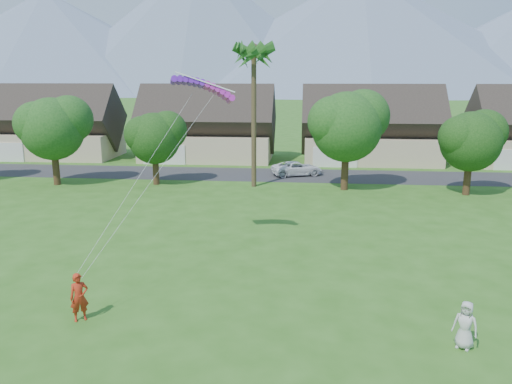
# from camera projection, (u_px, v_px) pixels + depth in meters

# --- Properties ---
(ground) EXTENTS (500.00, 500.00, 0.00)m
(ground) POSITION_uv_depth(u_px,v_px,m) (228.00, 365.00, 17.09)
(ground) COLOR #2D6019
(ground) RESTS_ON ground
(street) EXTENTS (90.00, 7.00, 0.01)m
(street) POSITION_uv_depth(u_px,v_px,m) (279.00, 175.00, 50.05)
(street) COLOR #2D2D30
(street) RESTS_ON ground
(kite_flyer) EXTENTS (0.87, 0.81, 2.00)m
(kite_flyer) POSITION_uv_depth(u_px,v_px,m) (79.00, 297.00, 20.05)
(kite_flyer) COLOR #B42A14
(kite_flyer) RESTS_ON ground
(watcher) EXTENTS (1.05, 0.96, 1.81)m
(watcher) POSITION_uv_depth(u_px,v_px,m) (465.00, 325.00, 18.01)
(watcher) COLOR beige
(watcher) RESTS_ON ground
(parked_car) EXTENTS (5.52, 3.90, 1.40)m
(parked_car) POSITION_uv_depth(u_px,v_px,m) (297.00, 168.00, 49.72)
(parked_car) COLOR white
(parked_car) RESTS_ON ground
(mountain_ridge) EXTENTS (540.00, 240.00, 70.00)m
(mountain_ridge) POSITION_uv_depth(u_px,v_px,m) (322.00, 38.00, 261.56)
(mountain_ridge) COLOR slate
(mountain_ridge) RESTS_ON ground
(houses_row) EXTENTS (72.75, 8.19, 8.86)m
(houses_row) POSITION_uv_depth(u_px,v_px,m) (288.00, 131.00, 57.94)
(houses_row) COLOR beige
(houses_row) RESTS_ON ground
(tree_row) EXTENTS (62.27, 6.67, 8.45)m
(tree_row) POSITION_uv_depth(u_px,v_px,m) (263.00, 133.00, 43.15)
(tree_row) COLOR #47301C
(tree_row) RESTS_ON ground
(fan_palm) EXTENTS (3.00, 3.00, 13.80)m
(fan_palm) POSITION_uv_depth(u_px,v_px,m) (254.00, 50.00, 42.23)
(fan_palm) COLOR #4C3D26
(fan_palm) RESTS_ON ground
(parafoil_kite) EXTENTS (3.60, 1.39, 0.50)m
(parafoil_kite) POSITION_uv_depth(u_px,v_px,m) (204.00, 85.00, 26.46)
(parafoil_kite) COLOR #6B1AC9
(parafoil_kite) RESTS_ON ground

